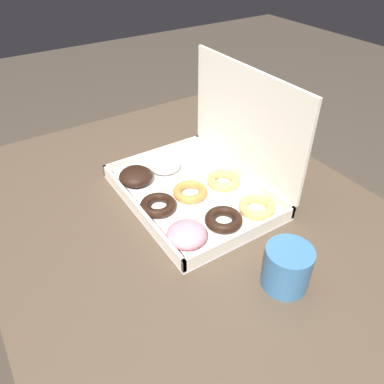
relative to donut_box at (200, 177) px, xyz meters
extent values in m
plane|color=#42382D|center=(0.07, -0.07, -0.77)|extent=(8.00, 8.00, 0.00)
cube|color=#4C3D2D|center=(0.07, -0.07, -0.06)|extent=(1.18, 0.87, 0.03)
cylinder|color=#4C3D2D|center=(-0.48, -0.46, -0.43)|extent=(0.06, 0.06, 0.69)
cylinder|color=#4C3D2D|center=(-0.48, 0.32, -0.43)|extent=(0.06, 0.06, 0.69)
cube|color=white|center=(0.00, -0.03, -0.05)|extent=(0.40, 0.30, 0.01)
cube|color=beige|center=(0.00, -0.17, -0.03)|extent=(0.40, 0.01, 0.03)
cube|color=beige|center=(0.00, 0.12, -0.03)|extent=(0.40, 0.01, 0.03)
cube|color=beige|center=(-0.19, -0.03, -0.03)|extent=(0.01, 0.30, 0.03)
cube|color=beige|center=(0.20, -0.03, -0.03)|extent=(0.01, 0.30, 0.03)
cube|color=beige|center=(0.00, 0.13, 0.12)|extent=(0.40, 0.01, 0.26)
ellipsoid|color=black|center=(-0.12, -0.12, -0.02)|extent=(0.09, 0.09, 0.04)
torus|color=black|center=(0.01, -0.12, -0.03)|extent=(0.09, 0.09, 0.02)
ellipsoid|color=pink|center=(0.14, -0.12, -0.02)|extent=(0.09, 0.09, 0.04)
ellipsoid|color=white|center=(-0.13, -0.03, -0.02)|extent=(0.09, 0.09, 0.04)
torus|color=#B77A38|center=(0.00, -0.03, -0.03)|extent=(0.09, 0.09, 0.02)
torus|color=black|center=(0.13, -0.02, -0.03)|extent=(0.09, 0.09, 0.02)
torus|color=white|center=(-0.12, 0.07, -0.03)|extent=(0.09, 0.09, 0.03)
torus|color=tan|center=(0.01, 0.07, -0.03)|extent=(0.09, 0.09, 0.02)
torus|color=tan|center=(0.14, 0.07, -0.03)|extent=(0.09, 0.09, 0.02)
cylinder|color=teal|center=(0.33, -0.02, -0.01)|extent=(0.09, 0.09, 0.09)
cylinder|color=black|center=(0.33, -0.02, 0.04)|extent=(0.07, 0.07, 0.01)
camera|label=1|loc=(0.62, -0.43, 0.53)|focal=35.00mm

